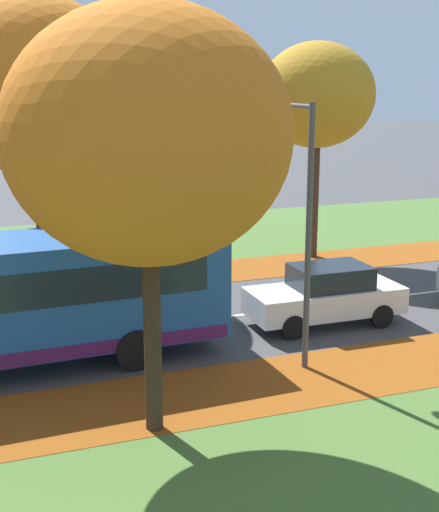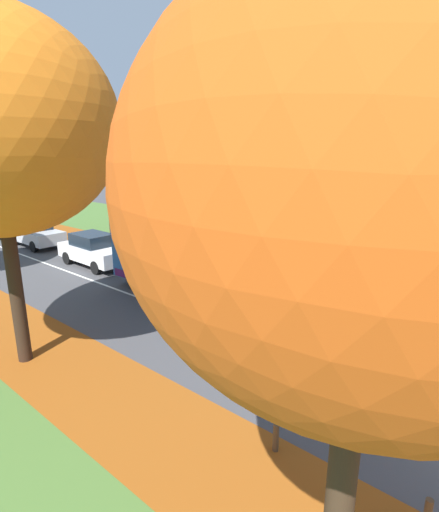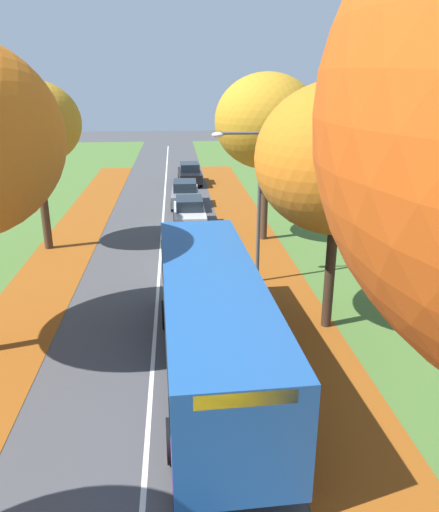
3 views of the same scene
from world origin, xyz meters
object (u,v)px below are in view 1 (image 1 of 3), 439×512
at_px(tree_left_near, 33,85).
at_px(tree_left_mid, 317,96).
at_px(streetlamp_right, 303,205).
at_px(tree_right_near, 148,136).
at_px(car_white_lead, 326,295).

height_order(tree_left_near, tree_left_mid, tree_left_near).
xyz_separation_m(tree_left_mid, streetlamp_right, (9.11, -5.09, -2.15)).
bearing_deg(streetlamp_right, tree_left_near, -151.57).
height_order(tree_left_mid, tree_right_near, tree_right_near).
height_order(tree_left_near, streetlamp_right, tree_left_near).
xyz_separation_m(tree_right_near, car_white_lead, (-4.21, 5.95, -4.71)).
relative_size(tree_left_near, streetlamp_right, 1.50).
bearing_deg(tree_left_near, tree_left_mid, 91.86).
bearing_deg(tree_left_near, car_white_lead, 45.37).
bearing_deg(tree_left_mid, tree_left_near, -88.14).
bearing_deg(streetlamp_right, tree_right_near, -63.60).
height_order(tree_right_near, car_white_lead, tree_right_near).
relative_size(tree_left_mid, streetlamp_right, 1.30).
distance_m(tree_left_near, tree_right_near, 10.84).
xyz_separation_m(streetlamp_right, car_white_lead, (-2.21, 1.91, -2.92)).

